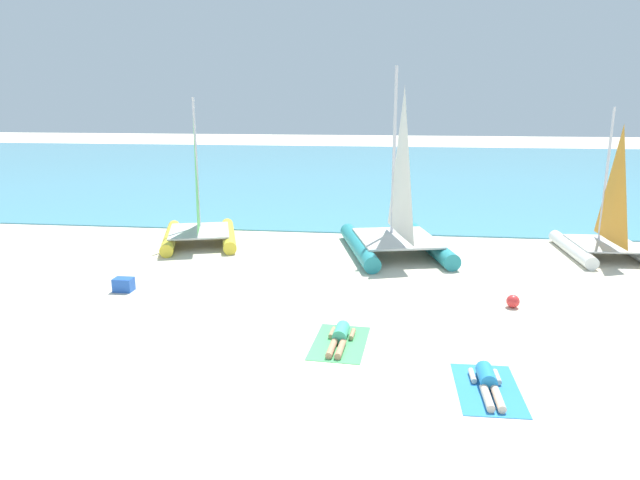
{
  "coord_description": "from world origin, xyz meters",
  "views": [
    {
      "loc": [
        1.92,
        -10.5,
        5.03
      ],
      "look_at": [
        0.0,
        4.86,
        1.2
      ],
      "focal_mm": 32.36,
      "sensor_mm": 36.0,
      "label": 1
    }
  ],
  "objects_px": {
    "towel_right": "(488,389)",
    "cooler_box": "(124,285)",
    "sunbather_left": "(340,336)",
    "sailboat_white": "(605,235)",
    "towel_left": "(340,343)",
    "sunbather_right": "(488,381)",
    "beach_ball": "(513,301)",
    "sailboat_yellow": "(199,223)",
    "sailboat_teal": "(396,228)"
  },
  "relations": [
    {
      "from": "towel_right",
      "to": "sunbather_right",
      "type": "distance_m",
      "value": 0.14
    },
    {
      "from": "sunbather_right",
      "to": "towel_right",
      "type": "bearing_deg",
      "value": -90.0
    },
    {
      "from": "sailboat_teal",
      "to": "towel_left",
      "type": "distance_m",
      "value": 7.49
    },
    {
      "from": "sailboat_yellow",
      "to": "sunbather_right",
      "type": "distance_m",
      "value": 12.78
    },
    {
      "from": "sunbather_left",
      "to": "beach_ball",
      "type": "xyz_separation_m",
      "value": [
        4.04,
        2.58,
        0.03
      ]
    },
    {
      "from": "beach_ball",
      "to": "sunbather_right",
      "type": "bearing_deg",
      "value": -106.46
    },
    {
      "from": "towel_left",
      "to": "beach_ball",
      "type": "relative_size",
      "value": 5.89
    },
    {
      "from": "sailboat_white",
      "to": "beach_ball",
      "type": "xyz_separation_m",
      "value": [
        -3.85,
        -5.24,
        -0.55
      ]
    },
    {
      "from": "sailboat_yellow",
      "to": "towel_left",
      "type": "relative_size",
      "value": 2.66
    },
    {
      "from": "sunbather_left",
      "to": "towel_left",
      "type": "bearing_deg",
      "value": -90.0
    },
    {
      "from": "towel_left",
      "to": "beach_ball",
      "type": "distance_m",
      "value": 4.84
    },
    {
      "from": "towel_right",
      "to": "sunbather_right",
      "type": "height_order",
      "value": "sunbather_right"
    },
    {
      "from": "cooler_box",
      "to": "sailboat_white",
      "type": "bearing_deg",
      "value": 20.65
    },
    {
      "from": "sailboat_yellow",
      "to": "sailboat_teal",
      "type": "height_order",
      "value": "sailboat_teal"
    },
    {
      "from": "sailboat_yellow",
      "to": "sailboat_white",
      "type": "bearing_deg",
      "value": -17.45
    },
    {
      "from": "sailboat_yellow",
      "to": "towel_left",
      "type": "distance_m",
      "value": 9.8
    },
    {
      "from": "sailboat_teal",
      "to": "cooler_box",
      "type": "distance_m",
      "value": 8.64
    },
    {
      "from": "sailboat_yellow",
      "to": "towel_left",
      "type": "height_order",
      "value": "sailboat_yellow"
    },
    {
      "from": "sailboat_white",
      "to": "cooler_box",
      "type": "height_order",
      "value": "sailboat_white"
    },
    {
      "from": "sailboat_yellow",
      "to": "beach_ball",
      "type": "bearing_deg",
      "value": -45.69
    },
    {
      "from": "beach_ball",
      "to": "cooler_box",
      "type": "distance_m",
      "value": 10.08
    },
    {
      "from": "sailboat_yellow",
      "to": "towel_right",
      "type": "height_order",
      "value": "sailboat_yellow"
    },
    {
      "from": "sailboat_yellow",
      "to": "towel_right",
      "type": "distance_m",
      "value": 12.83
    },
    {
      "from": "sunbather_right",
      "to": "beach_ball",
      "type": "relative_size",
      "value": 4.84
    },
    {
      "from": "sailboat_white",
      "to": "towel_right",
      "type": "height_order",
      "value": "sailboat_white"
    },
    {
      "from": "sailboat_white",
      "to": "towel_right",
      "type": "xyz_separation_m",
      "value": [
        -5.1,
        -9.54,
        -0.7
      ]
    },
    {
      "from": "sunbather_left",
      "to": "sailboat_yellow",
      "type": "bearing_deg",
      "value": 129.72
    },
    {
      "from": "sailboat_white",
      "to": "towel_left",
      "type": "relative_size",
      "value": 2.5
    },
    {
      "from": "sunbather_right",
      "to": "towel_left",
      "type": "bearing_deg",
      "value": 149.57
    },
    {
      "from": "towel_left",
      "to": "towel_right",
      "type": "relative_size",
      "value": 1.0
    },
    {
      "from": "towel_right",
      "to": "sunbather_right",
      "type": "bearing_deg",
      "value": 90.88
    },
    {
      "from": "sunbather_left",
      "to": "sunbather_right",
      "type": "relative_size",
      "value": 1.0
    },
    {
      "from": "sailboat_yellow",
      "to": "towel_right",
      "type": "bearing_deg",
      "value": -65.66
    },
    {
      "from": "sailboat_white",
      "to": "sunbather_right",
      "type": "xyz_separation_m",
      "value": [
        -5.1,
        -9.47,
        -0.58
      ]
    },
    {
      "from": "sailboat_white",
      "to": "towel_left",
      "type": "height_order",
      "value": "sailboat_white"
    },
    {
      "from": "sailboat_white",
      "to": "sunbather_left",
      "type": "distance_m",
      "value": 11.12
    },
    {
      "from": "sailboat_yellow",
      "to": "sunbather_left",
      "type": "bearing_deg",
      "value": -71.24
    },
    {
      "from": "sunbather_left",
      "to": "cooler_box",
      "type": "height_order",
      "value": "cooler_box"
    },
    {
      "from": "towel_right",
      "to": "cooler_box",
      "type": "xyz_separation_m",
      "value": [
        -8.83,
        4.29,
        0.17
      ]
    },
    {
      "from": "towel_right",
      "to": "sunbather_right",
      "type": "xyz_separation_m",
      "value": [
        -0.0,
        0.07,
        0.13
      ]
    },
    {
      "from": "sailboat_teal",
      "to": "towel_right",
      "type": "relative_size",
      "value": 3.17
    },
    {
      "from": "sailboat_yellow",
      "to": "beach_ball",
      "type": "distance_m",
      "value": 11.11
    },
    {
      "from": "sailboat_white",
      "to": "towel_right",
      "type": "distance_m",
      "value": 10.84
    },
    {
      "from": "sunbather_left",
      "to": "sailboat_teal",
      "type": "bearing_deg",
      "value": 84.53
    },
    {
      "from": "sailboat_white",
      "to": "sailboat_teal",
      "type": "height_order",
      "value": "sailboat_teal"
    },
    {
      "from": "sailboat_yellow",
      "to": "cooler_box",
      "type": "height_order",
      "value": "sailboat_yellow"
    },
    {
      "from": "sailboat_teal",
      "to": "cooler_box",
      "type": "bearing_deg",
      "value": -160.56
    },
    {
      "from": "sailboat_white",
      "to": "sailboat_yellow",
      "type": "bearing_deg",
      "value": 177.57
    },
    {
      "from": "sailboat_teal",
      "to": "sunbather_right",
      "type": "height_order",
      "value": "sailboat_teal"
    },
    {
      "from": "sailboat_yellow",
      "to": "sailboat_teal",
      "type": "distance_m",
      "value": 6.92
    }
  ]
}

